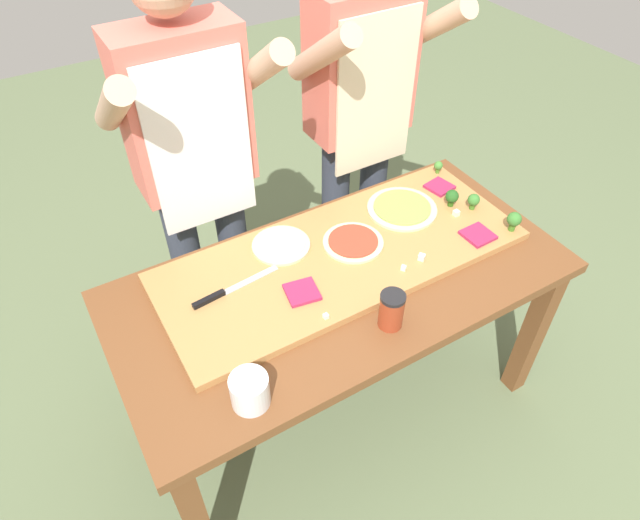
# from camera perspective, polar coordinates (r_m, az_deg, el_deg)

# --- Properties ---
(ground_plane) EXTENTS (8.00, 8.00, 0.00)m
(ground_plane) POSITION_cam_1_polar(r_m,az_deg,el_deg) (2.44, 1.75, -14.22)
(ground_plane) COLOR #60704C
(prep_table) EXTENTS (1.53, 0.76, 0.74)m
(prep_table) POSITION_cam_1_polar(r_m,az_deg,el_deg) (1.93, 2.15, -4.03)
(prep_table) COLOR brown
(prep_table) RESTS_ON ground
(cutting_board) EXTENTS (1.27, 0.51, 0.03)m
(cutting_board) POSITION_cam_1_polar(r_m,az_deg,el_deg) (1.91, 2.24, 0.46)
(cutting_board) COLOR #B27F47
(cutting_board) RESTS_ON prep_table
(chefs_knife) EXTENTS (0.31, 0.05, 0.02)m
(chefs_knife) POSITION_cam_1_polar(r_m,az_deg,el_deg) (1.79, -9.83, -3.27)
(chefs_knife) COLOR #B7BABF
(chefs_knife) RESTS_ON cutting_board
(pizza_whole_pesto_green) EXTENTS (0.26, 0.26, 0.02)m
(pizza_whole_pesto_green) POSITION_cam_1_polar(r_m,az_deg,el_deg) (2.10, 8.43, 5.29)
(pizza_whole_pesto_green) COLOR beige
(pizza_whole_pesto_green) RESTS_ON cutting_board
(pizza_whole_tomato_red) EXTENTS (0.21, 0.21, 0.02)m
(pizza_whole_tomato_red) POSITION_cam_1_polar(r_m,az_deg,el_deg) (1.94, 3.42, 1.86)
(pizza_whole_tomato_red) COLOR beige
(pizza_whole_tomato_red) RESTS_ON cutting_board
(pizza_whole_white_garlic) EXTENTS (0.20, 0.20, 0.02)m
(pizza_whole_white_garlic) POSITION_cam_1_polar(r_m,az_deg,el_deg) (1.93, -4.03, 1.58)
(pizza_whole_white_garlic) COLOR beige
(pizza_whole_white_garlic) RESTS_ON cutting_board
(pizza_slice_far_right) EXTENTS (0.10, 0.10, 0.01)m
(pizza_slice_far_right) POSITION_cam_1_polar(r_m,az_deg,el_deg) (2.04, 15.94, 2.49)
(pizza_slice_far_right) COLOR #9E234C
(pizza_slice_far_right) RESTS_ON cutting_board
(pizza_slice_far_left) EXTENTS (0.12, 0.12, 0.01)m
(pizza_slice_far_left) POSITION_cam_1_polar(r_m,az_deg,el_deg) (1.76, -1.87, -3.31)
(pizza_slice_far_left) COLOR #9E234C
(pizza_slice_far_left) RESTS_ON cutting_board
(pizza_slice_near_left) EXTENTS (0.11, 0.11, 0.01)m
(pizza_slice_near_left) POSITION_cam_1_polar(r_m,az_deg,el_deg) (2.24, 12.19, 7.37)
(pizza_slice_near_left) COLOR #9E234C
(pizza_slice_near_left) RESTS_ON cutting_board
(broccoli_floret_center_right) EXTENTS (0.05, 0.05, 0.08)m
(broccoli_floret_center_right) POSITION_cam_1_polar(r_m,az_deg,el_deg) (2.08, 19.34, 3.91)
(broccoli_floret_center_right) COLOR #3F7220
(broccoli_floret_center_right) RESTS_ON cutting_board
(broccoli_floret_center_left) EXTENTS (0.04, 0.04, 0.05)m
(broccoli_floret_center_left) POSITION_cam_1_polar(r_m,az_deg,el_deg) (2.31, 12.08, 9.43)
(broccoli_floret_center_left) COLOR #487A23
(broccoli_floret_center_left) RESTS_ON cutting_board
(broccoli_floret_back_right) EXTENTS (0.05, 0.05, 0.07)m
(broccoli_floret_back_right) POSITION_cam_1_polar(r_m,az_deg,el_deg) (2.14, 13.42, 6.34)
(broccoli_floret_back_right) COLOR #2C5915
(broccoli_floret_back_right) RESTS_ON cutting_board
(broccoli_floret_back_left) EXTENTS (0.05, 0.05, 0.06)m
(broccoli_floret_back_left) POSITION_cam_1_polar(r_m,az_deg,el_deg) (2.14, 15.52, 5.94)
(broccoli_floret_back_left) COLOR #3F7220
(broccoli_floret_back_left) RESTS_ON cutting_board
(cheese_crumble_a) EXTENTS (0.02, 0.02, 0.02)m
(cheese_crumble_a) POSITION_cam_1_polar(r_m,az_deg,el_deg) (1.69, 0.60, -5.80)
(cheese_crumble_a) COLOR white
(cheese_crumble_a) RESTS_ON cutting_board
(cheese_crumble_b) EXTENTS (0.02, 0.02, 0.02)m
(cheese_crumble_b) POSITION_cam_1_polar(r_m,az_deg,el_deg) (2.11, 13.83, 4.72)
(cheese_crumble_b) COLOR silver
(cheese_crumble_b) RESTS_ON cutting_board
(cheese_crumble_c) EXTENTS (0.02, 0.02, 0.02)m
(cheese_crumble_c) POSITION_cam_1_polar(r_m,az_deg,el_deg) (1.86, 8.59, -0.81)
(cheese_crumble_c) COLOR white
(cheese_crumble_c) RESTS_ON cutting_board
(cheese_crumble_d) EXTENTS (0.03, 0.03, 0.02)m
(cheese_crumble_d) POSITION_cam_1_polar(r_m,az_deg,el_deg) (1.90, 10.41, 0.29)
(cheese_crumble_d) COLOR silver
(cheese_crumble_d) RESTS_ON cutting_board
(flour_cup) EXTENTS (0.11, 0.11, 0.10)m
(flour_cup) POSITION_cam_1_polar(r_m,az_deg,el_deg) (1.53, -7.22, -13.32)
(flour_cup) COLOR white
(flour_cup) RESTS_ON prep_table
(sauce_jar) EXTENTS (0.08, 0.08, 0.13)m
(sauce_jar) POSITION_cam_1_polar(r_m,az_deg,el_deg) (1.68, 7.36, -5.13)
(sauce_jar) COLOR #99381E
(sauce_jar) RESTS_ON prep_table
(cook_left) EXTENTS (0.54, 0.39, 1.67)m
(cook_left) POSITION_cam_1_polar(r_m,az_deg,el_deg) (2.00, -12.82, 10.27)
(cook_left) COLOR #333847
(cook_left) RESTS_ON ground
(cook_right) EXTENTS (0.54, 0.39, 1.67)m
(cook_right) POSITION_cam_1_polar(r_m,az_deg,el_deg) (2.27, 4.14, 15.37)
(cook_right) COLOR #333847
(cook_right) RESTS_ON ground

